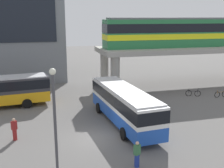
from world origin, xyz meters
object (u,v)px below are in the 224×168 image
object	(u,v)px
bus_main	(124,102)
bicycle_brown	(221,94)
pedestrian_by_bike_rack	(137,155)
pedestrian_at_kerb	(14,130)
bicycle_black	(193,93)
train	(193,32)

from	to	relation	value
bus_main	bicycle_brown	bearing A→B (deg)	20.80
bicycle_brown	pedestrian_by_bike_rack	xyz separation A→B (m)	(-14.94, -12.32, 0.45)
pedestrian_at_kerb	bus_main	bearing A→B (deg)	6.59
bicycle_brown	bicycle_black	bearing A→B (deg)	158.68
train	bus_main	distance (m)	18.67
bus_main	pedestrian_at_kerb	world-z (taller)	bus_main
bus_main	pedestrian_at_kerb	distance (m)	9.21
bicycle_black	pedestrian_by_bike_rack	world-z (taller)	pedestrian_by_bike_rack
pedestrian_at_kerb	pedestrian_by_bike_rack	xyz separation A→B (m)	(7.76, -6.10, -0.02)
train	bicycle_brown	size ratio (longest dim) A/B	13.73
pedestrian_at_kerb	pedestrian_by_bike_rack	bearing A→B (deg)	-38.20
train	pedestrian_at_kerb	distance (m)	26.71
bicycle_brown	pedestrian_by_bike_rack	distance (m)	19.37
bicycle_black	pedestrian_at_kerb	bearing A→B (deg)	-159.47
train	pedestrian_by_bike_rack	distance (m)	24.92
bicycle_black	train	bearing A→B (deg)	63.76
train	bus_main	size ratio (longest dim) A/B	2.19
bus_main	pedestrian_at_kerb	xyz separation A→B (m)	(-9.08, -1.05, -1.15)
bicycle_black	pedestrian_at_kerb	xyz separation A→B (m)	(-19.71, -7.38, 0.48)
train	bicycle_black	xyz separation A→B (m)	(-2.74, -5.56, -6.93)
pedestrian_at_kerb	bicycle_brown	bearing A→B (deg)	15.32
pedestrian_by_bike_rack	bicycle_black	bearing A→B (deg)	48.44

